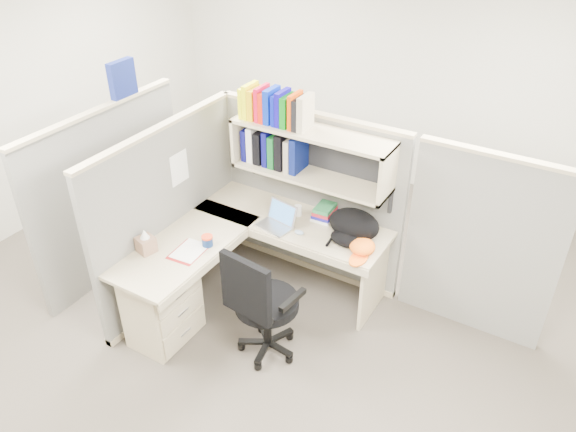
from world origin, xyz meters
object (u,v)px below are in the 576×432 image
Objects in this scene: laptop at (275,217)px; backpack at (351,228)px; snack_canister at (207,241)px; task_chair at (263,319)px; desk at (197,284)px.

laptop is 0.66m from backpack.
laptop is 0.61m from snack_canister.
desk is at bearing 178.41° from task_chair.
task_chair is at bearing -1.59° from desk.
task_chair reaches higher than desk.
backpack is 1.03m from task_chair.
snack_canister is 0.79m from task_chair.
desk is at bearing -106.32° from laptop.
backpack is (0.64, 0.16, 0.02)m from laptop.
desk is 5.95× the size of laptop.
snack_canister is (-0.97, -0.67, -0.08)m from backpack.
laptop is 0.68× the size of backpack.
snack_canister is 0.09× the size of task_chair.
task_chair is at bearing -15.85° from snack_canister.
laptop is 3.11× the size of snack_canister.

